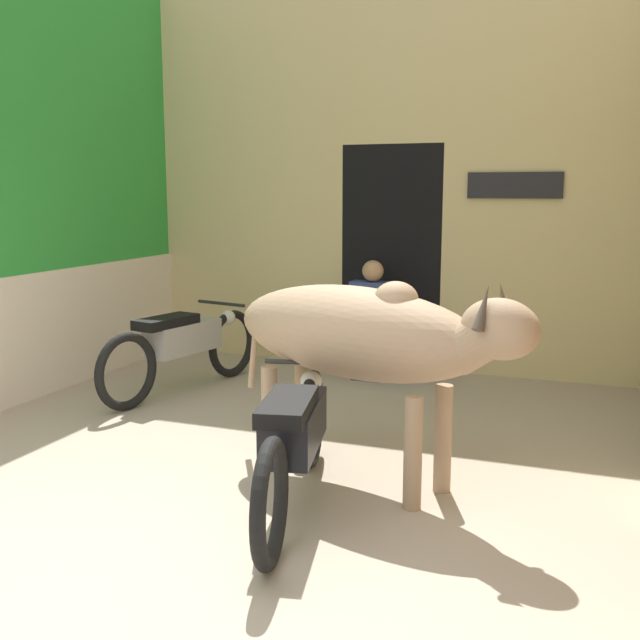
# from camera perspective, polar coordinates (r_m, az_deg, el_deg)

# --- Properties ---
(ground_plane) EXTENTS (30.00, 30.00, 0.00)m
(ground_plane) POSITION_cam_1_polar(r_m,az_deg,el_deg) (4.12, -14.97, -17.54)
(ground_plane) COLOR tan
(wall_left_shopfront) EXTENTS (0.25, 4.65, 4.07)m
(wall_left_shopfront) POSITION_cam_1_polar(r_m,az_deg,el_deg) (7.17, -22.39, 9.88)
(wall_left_shopfront) COLOR green
(wall_left_shopfront) RESTS_ON ground_plane
(wall_back_with_doorway) EXTENTS (5.18, 0.93, 4.07)m
(wall_back_with_doorway) POSITION_cam_1_polar(r_m,az_deg,el_deg) (8.12, 5.42, 8.98)
(wall_back_with_doorway) COLOR #D1BC84
(wall_back_with_doorway) RESTS_ON ground_plane
(cow) EXTENTS (2.23, 1.21, 1.38)m
(cow) POSITION_cam_1_polar(r_m,az_deg,el_deg) (4.75, 3.37, -1.18)
(cow) COLOR tan
(cow) RESTS_ON ground_plane
(motorcycle_near) EXTENTS (0.68, 2.05, 0.78)m
(motorcycle_near) POSITION_cam_1_polar(r_m,az_deg,el_deg) (4.45, -1.97, -8.82)
(motorcycle_near) COLOR black
(motorcycle_near) RESTS_ON ground_plane
(motorcycle_far) EXTENTS (0.66, 2.07, 0.79)m
(motorcycle_far) POSITION_cam_1_polar(r_m,az_deg,el_deg) (7.09, -10.39, -1.86)
(motorcycle_far) COLOR black
(motorcycle_far) RESTS_ON ground_plane
(shopkeeper_seated) EXTENTS (0.44, 0.34, 1.19)m
(shopkeeper_seated) POSITION_cam_1_polar(r_m,az_deg,el_deg) (7.51, 3.91, 0.23)
(shopkeeper_seated) COLOR #3D3842
(shopkeeper_seated) RESTS_ON ground_plane
(plastic_stool) EXTENTS (0.35, 0.35, 0.43)m
(plastic_stool) POSITION_cam_1_polar(r_m,az_deg,el_deg) (7.55, 6.98, -2.79)
(plastic_stool) COLOR #2856B2
(plastic_stool) RESTS_ON ground_plane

